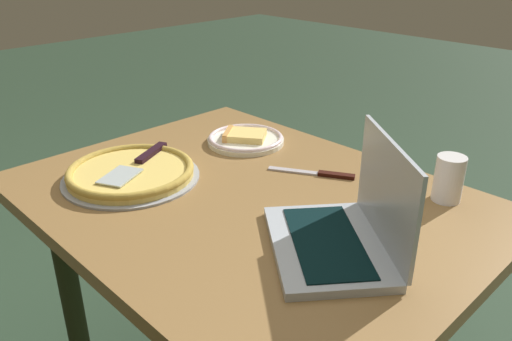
{
  "coord_description": "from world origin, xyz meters",
  "views": [
    {
      "loc": [
        -0.79,
        0.75,
        1.31
      ],
      "look_at": [
        -0.05,
        0.02,
        0.82
      ],
      "focal_mm": 35.8,
      "sensor_mm": 36.0,
      "label": 1
    }
  ],
  "objects_px": {
    "dining_table": "(248,227)",
    "table_knife": "(320,174)",
    "laptop": "(346,227)",
    "pizza_tray": "(131,172)",
    "drink_cup": "(449,178)",
    "pizza_plate": "(245,139)"
  },
  "relations": [
    {
      "from": "dining_table",
      "to": "table_knife",
      "type": "distance_m",
      "value": 0.24
    },
    {
      "from": "dining_table",
      "to": "laptop",
      "type": "distance_m",
      "value": 0.33
    },
    {
      "from": "pizza_tray",
      "to": "table_knife",
      "type": "bearing_deg",
      "value": -132.1
    },
    {
      "from": "table_knife",
      "to": "laptop",
      "type": "bearing_deg",
      "value": 137.24
    },
    {
      "from": "laptop",
      "to": "pizza_tray",
      "type": "xyz_separation_m",
      "value": [
        0.58,
        0.13,
        -0.03
      ]
    },
    {
      "from": "laptop",
      "to": "pizza_tray",
      "type": "relative_size",
      "value": 1.08
    },
    {
      "from": "dining_table",
      "to": "drink_cup",
      "type": "bearing_deg",
      "value": -137.5
    },
    {
      "from": "dining_table",
      "to": "pizza_plate",
      "type": "relative_size",
      "value": 4.84
    },
    {
      "from": "pizza_tray",
      "to": "drink_cup",
      "type": "height_order",
      "value": "drink_cup"
    },
    {
      "from": "laptop",
      "to": "drink_cup",
      "type": "distance_m",
      "value": 0.34
    },
    {
      "from": "laptop",
      "to": "drink_cup",
      "type": "xyz_separation_m",
      "value": [
        -0.04,
        -0.34,
        0.01
      ]
    },
    {
      "from": "dining_table",
      "to": "table_knife",
      "type": "xyz_separation_m",
      "value": [
        -0.05,
        -0.21,
        0.09
      ]
    },
    {
      "from": "dining_table",
      "to": "drink_cup",
      "type": "distance_m",
      "value": 0.49
    },
    {
      "from": "table_knife",
      "to": "dining_table",
      "type": "bearing_deg",
      "value": 76.27
    },
    {
      "from": "dining_table",
      "to": "laptop",
      "type": "xyz_separation_m",
      "value": [
        -0.3,
        0.02,
        0.14
      ]
    },
    {
      "from": "dining_table",
      "to": "pizza_plate",
      "type": "bearing_deg",
      "value": -42.56
    },
    {
      "from": "laptop",
      "to": "pizza_plate",
      "type": "distance_m",
      "value": 0.61
    },
    {
      "from": "dining_table",
      "to": "pizza_plate",
      "type": "xyz_separation_m",
      "value": [
        0.25,
        -0.23,
        0.1
      ]
    },
    {
      "from": "dining_table",
      "to": "table_knife",
      "type": "height_order",
      "value": "table_knife"
    },
    {
      "from": "laptop",
      "to": "drink_cup",
      "type": "bearing_deg",
      "value": -97.2
    },
    {
      "from": "pizza_tray",
      "to": "drink_cup",
      "type": "bearing_deg",
      "value": -143.09
    },
    {
      "from": "pizza_plate",
      "to": "drink_cup",
      "type": "xyz_separation_m",
      "value": [
        -0.6,
        -0.09,
        0.04
      ]
    }
  ]
}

